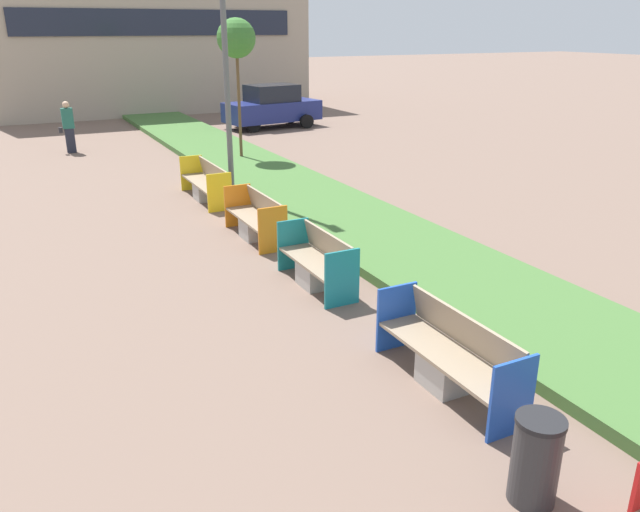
{
  "coord_description": "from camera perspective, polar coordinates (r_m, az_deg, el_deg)",
  "views": [
    {
      "loc": [
        -3.56,
        2.81,
        4.24
      ],
      "look_at": [
        0.9,
        11.61,
        0.6
      ],
      "focal_mm": 35.0,
      "sensor_mm": 36.0,
      "label": 1
    }
  ],
  "objects": [
    {
      "name": "planter_grass_strip",
      "position": [
        12.13,
        8.9,
        -0.0
      ],
      "size": [
        2.8,
        120.0,
        0.18
      ],
      "color": "#426B33",
      "rests_on": "ground"
    },
    {
      "name": "street_lamp_post",
      "position": [
        16.01,
        -8.82,
        20.7
      ],
      "size": [
        0.24,
        0.44,
        8.08
      ],
      "color": "#56595B",
      "rests_on": "ground"
    },
    {
      "name": "litter_bin",
      "position": [
        6.42,
        19.11,
        -17.18
      ],
      "size": [
        0.47,
        0.47,
        0.9
      ],
      "color": "#2D2D30",
      "rests_on": "ground"
    },
    {
      "name": "bench_blue_frame",
      "position": [
        7.98,
        11.73,
        -9.2
      ],
      "size": [
        0.65,
        2.3,
        0.94
      ],
      "color": "#ADA8A0",
      "rests_on": "ground"
    },
    {
      "name": "parked_car_distant",
      "position": [
        28.42,
        -4.39,
        13.46
      ],
      "size": [
        4.4,
        2.32,
        1.86
      ],
      "rotation": [
        0.0,
        0.0,
        0.14
      ],
      "color": "navy",
      "rests_on": "ground"
    },
    {
      "name": "building_backdrop",
      "position": [
        35.94,
        -15.61,
        19.2
      ],
      "size": [
        15.95,
        6.31,
        8.05
      ],
      "color": "tan",
      "rests_on": "ground"
    },
    {
      "name": "bench_yellow_frame",
      "position": [
        16.49,
        -10.33,
        6.38
      ],
      "size": [
        0.65,
        2.47,
        0.94
      ],
      "color": "#ADA8A0",
      "rests_on": "ground"
    },
    {
      "name": "bench_teal_frame",
      "position": [
        10.75,
        -0.21,
        -0.9
      ],
      "size": [
        0.65,
        1.92,
        0.94
      ],
      "color": "#ADA8A0",
      "rests_on": "ground"
    },
    {
      "name": "pedestrian_walking",
      "position": [
        24.16,
        -22.02,
        10.91
      ],
      "size": [
        0.53,
        0.24,
        1.8
      ],
      "color": "#232633",
      "rests_on": "ground"
    },
    {
      "name": "sapling_tree_far",
      "position": [
        20.83,
        -7.66,
        19.03
      ],
      "size": [
        1.22,
        1.22,
        4.51
      ],
      "color": "brown",
      "rests_on": "ground"
    },
    {
      "name": "bench_orange_frame",
      "position": [
        13.27,
        -5.86,
        3.17
      ],
      "size": [
        0.65,
        2.06,
        0.94
      ],
      "color": "#ADA8A0",
      "rests_on": "ground"
    }
  ]
}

